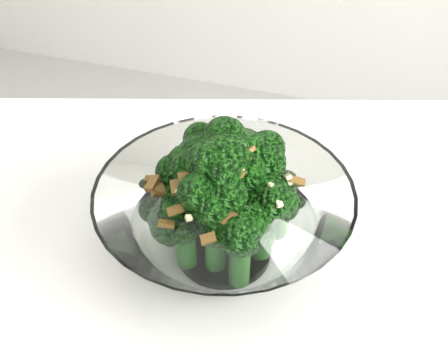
% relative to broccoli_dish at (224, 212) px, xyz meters
% --- Properties ---
extents(broccoli_dish, '(0.23, 0.23, 0.15)m').
position_rel_broccoli_dish_xyz_m(broccoli_dish, '(0.00, 0.00, 0.00)').
color(broccoli_dish, white).
rests_on(broccoli_dish, table).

